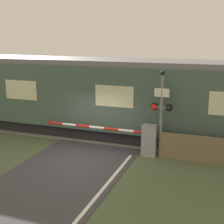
{
  "coord_description": "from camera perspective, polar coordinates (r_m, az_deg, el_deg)",
  "views": [
    {
      "loc": [
        5.24,
        -10.73,
        4.84
      ],
      "look_at": [
        0.61,
        1.9,
        1.58
      ],
      "focal_mm": 50.0,
      "sensor_mm": 36.0,
      "label": 1
    }
  ],
  "objects": [
    {
      "name": "track_bed",
      "position": [
        15.85,
        -0.16,
        -4.06
      ],
      "size": [
        36.0,
        3.2,
        0.13
      ],
      "color": "slate",
      "rests_on": "ground_plane"
    },
    {
      "name": "ground_plane",
      "position": [
        12.89,
        -5.51,
        -8.5
      ],
      "size": [
        80.0,
        80.0,
        0.0
      ],
      "primitive_type": "plane",
      "color": "#475638"
    },
    {
      "name": "roadside_fence",
      "position": [
        12.71,
        16.45,
        -6.68
      ],
      "size": [
        3.5,
        0.06,
        1.1
      ],
      "color": "#726047",
      "rests_on": "ground_plane"
    },
    {
      "name": "train",
      "position": [
        15.15,
        2.36,
        2.57
      ],
      "size": [
        17.67,
        3.07,
        3.78
      ],
      "color": "black",
      "rests_on": "ground_plane"
    },
    {
      "name": "crossing_barrier",
      "position": [
        13.09,
        5.43,
        -4.83
      ],
      "size": [
        5.12,
        0.44,
        1.32
      ],
      "color": "gray",
      "rests_on": "ground_plane"
    },
    {
      "name": "signal_post",
      "position": [
        12.6,
        9.0,
        0.57
      ],
      "size": [
        0.88,
        0.26,
        3.56
      ],
      "color": "gray",
      "rests_on": "ground_plane"
    }
  ]
}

